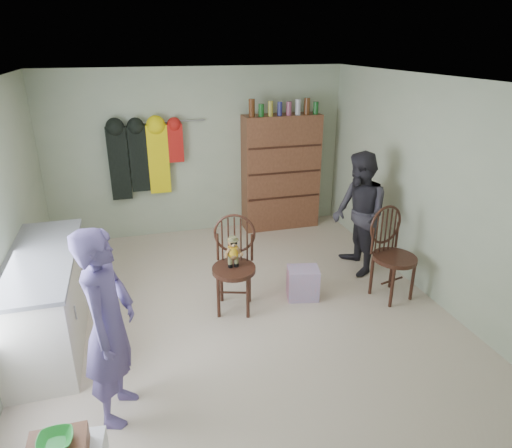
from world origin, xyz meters
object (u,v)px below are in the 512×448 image
object	(u,v)px
dresser	(281,172)
counter	(47,299)
chair_far	(391,250)
chair_front	(234,259)

from	to	relation	value
dresser	counter	bearing A→B (deg)	-144.31
counter	chair_far	bearing A→B (deg)	-2.04
chair_far	dresser	world-z (taller)	dresser
counter	chair_far	xyz separation A→B (m)	(3.73, -0.13, 0.11)
chair_front	counter	bearing A→B (deg)	-159.50
counter	chair_front	distance (m)	1.93
counter	dresser	xyz separation A→B (m)	(3.20, 2.30, 0.44)
chair_front	chair_far	bearing A→B (deg)	10.23
chair_front	dresser	xyz separation A→B (m)	(1.28, 2.20, 0.31)
chair_front	chair_far	size ratio (longest dim) A/B	0.99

